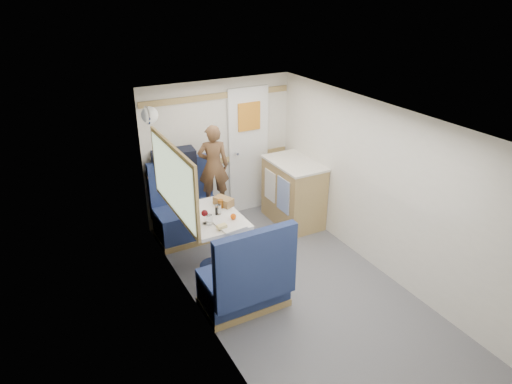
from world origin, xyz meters
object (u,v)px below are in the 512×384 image
galley_counter (293,192)px  tumbler_mid (186,204)px  person (213,166)px  tumbler_left (209,220)px  wine_glass (205,214)px  tumbler_right (218,209)px  beer_glass (221,204)px  dome_light (150,115)px  cheese_block (222,226)px  duffel_bag (174,160)px  pepper_grinder (217,211)px  tray (229,224)px  orange_fruit (233,216)px  dinette_table (213,227)px  bread_loaf (224,201)px  bench_near (246,285)px  bench_far (188,216)px

galley_counter → tumbler_mid: bearing=-172.1°
person → tumbler_left: person is taller
wine_glass → tumbler_right: (0.22, 0.14, -0.07)m
person → beer_glass: person is taller
dome_light → cheese_block: size_ratio=1.87×
tumbler_left → beer_glass: tumbler_left is taller
person → tumbler_left: size_ratio=9.38×
duffel_bag → wine_glass: 1.28m
tumbler_mid → pepper_grinder: 0.41m
tray → orange_fruit: size_ratio=5.39×
dinette_table → orange_fruit: (0.16, -0.23, 0.21)m
dinette_table → galley_counter: galley_counter is taller
bread_loaf → tray: bearing=-107.9°
tumbler_mid → bench_near: bearing=-80.7°
wine_glass → bread_loaf: wine_glass is taller
pepper_grinder → bench_far: bearing=93.4°
tray → cheese_block: (-0.11, -0.06, 0.03)m
dome_light → beer_glass: dome_light is taller
person → cheese_block: 1.20m
bench_far → orange_fruit: (0.16, -1.10, 0.47)m
bench_far → cheese_block: (-0.03, -1.22, 0.46)m
dinette_table → wine_glass: 0.35m
orange_fruit → tumbler_right: size_ratio=0.59×
orange_fruit → tumbler_left: bearing=171.0°
bench_near → tray: size_ratio=2.90×
dinette_table → beer_glass: 0.29m
bread_loaf → bench_far: bearing=108.0°
cheese_block → orange_fruit: bearing=31.9°
bench_near → beer_glass: 1.11m
dome_light → tumbler_left: size_ratio=1.71×
tumbler_left → bread_loaf: bearing=47.1°
dome_light → beer_glass: (0.56, -0.72, -0.98)m
beer_glass → duffel_bag: bearing=102.7°
bench_far → wine_glass: (-0.15, -1.01, 0.54)m
person → wine_glass: (-0.50, -0.90, -0.16)m
galley_counter → wine_glass: bearing=-156.6°
person → beer_glass: 0.70m
wine_glass → person: bearing=61.1°
bench_near → duffel_bag: size_ratio=1.88×
person → tumbler_mid: bearing=57.8°
duffel_bag → pepper_grinder: 1.17m
dinette_table → cheese_block: cheese_block is taller
wine_glass → dome_light: bearing=103.7°
bench_near → person: person is taller
person → tray: (-0.28, -1.05, -0.27)m
dome_light → tumbler_right: 1.38m
person → wine_glass: person is taller
galley_counter → cheese_block: (-1.50, -0.90, 0.29)m
dome_light → bread_loaf: bearing=-47.8°
dome_light → beer_glass: size_ratio=1.94×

